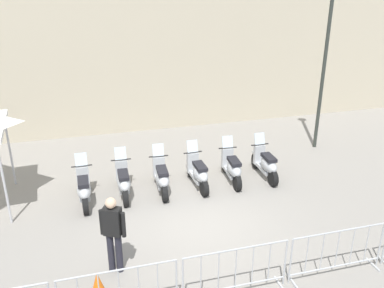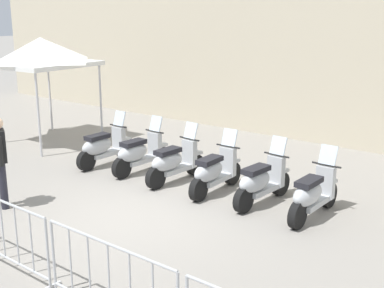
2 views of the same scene
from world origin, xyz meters
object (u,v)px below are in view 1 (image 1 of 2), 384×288
(motorcycle_5, at_px, (266,164))
(officer_near_row_end, at_px, (113,231))
(motorcycle_1, at_px, (123,181))
(barrier_segment_3, at_px, (337,253))
(motorcycle_4, at_px, (232,168))
(motorcycle_2, at_px, (162,177))
(traffic_cone, at_px, (98,284))
(motorcycle_0, at_px, (84,188))
(motorcycle_3, at_px, (198,173))
(barrier_segment_2, at_px, (236,272))
(street_lamp, at_px, (326,49))

(motorcycle_5, xyz_separation_m, officer_near_row_end, (-4.98, -2.79, 0.53))
(motorcycle_1, relative_size, barrier_segment_3, 0.82)
(motorcycle_1, height_order, motorcycle_4, same)
(motorcycle_2, relative_size, motorcycle_5, 1.00)
(motorcycle_4, distance_m, traffic_cone, 5.60)
(motorcycle_0, relative_size, motorcycle_3, 1.00)
(barrier_segment_2, distance_m, street_lamp, 8.70)
(motorcycle_2, bearing_deg, motorcycle_0, 178.76)
(motorcycle_2, relative_size, traffic_cone, 3.14)
(street_lamp, bearing_deg, barrier_segment_2, -134.60)
(barrier_segment_3, bearing_deg, motorcycle_4, 94.36)
(motorcycle_1, relative_size, street_lamp, 0.30)
(motorcycle_2, height_order, motorcycle_4, same)
(motorcycle_0, distance_m, motorcycle_1, 1.07)
(motorcycle_4, relative_size, traffic_cone, 3.13)
(motorcycle_0, bearing_deg, traffic_cone, -91.52)
(motorcycle_1, relative_size, motorcycle_4, 1.00)
(motorcycle_0, xyz_separation_m, traffic_cone, (-0.10, -3.64, -0.18))
(barrier_segment_3, height_order, traffic_cone, barrier_segment_3)
(motorcycle_3, relative_size, barrier_segment_2, 0.82)
(motorcycle_1, xyz_separation_m, motorcycle_5, (4.26, -0.27, 0.00))
(motorcycle_1, bearing_deg, officer_near_row_end, -103.29)
(officer_near_row_end, bearing_deg, barrier_segment_2, -35.00)
(motorcycle_2, height_order, barrier_segment_3, motorcycle_2)
(traffic_cone, bearing_deg, motorcycle_5, 32.37)
(motorcycle_1, height_order, motorcycle_3, same)
(traffic_cone, bearing_deg, officer_near_row_end, 55.52)
(motorcycle_0, distance_m, traffic_cone, 3.65)
(motorcycle_0, xyz_separation_m, motorcycle_3, (3.20, -0.11, 0.00))
(motorcycle_4, xyz_separation_m, traffic_cone, (-4.35, -3.52, -0.18))
(motorcycle_2, distance_m, barrier_segment_3, 5.16)
(traffic_cone, bearing_deg, barrier_segment_3, -11.20)
(motorcycle_0, relative_size, barrier_segment_3, 0.82)
(barrier_segment_3, height_order, street_lamp, street_lamp)
(motorcycle_4, distance_m, street_lamp, 5.15)
(motorcycle_2, height_order, traffic_cone, motorcycle_2)
(motorcycle_2, distance_m, motorcycle_5, 3.20)
(motorcycle_1, relative_size, officer_near_row_end, 1.00)
(motorcycle_0, relative_size, motorcycle_4, 1.00)
(motorcycle_1, height_order, traffic_cone, motorcycle_1)
(motorcycle_4, height_order, street_lamp, street_lamp)
(motorcycle_3, relative_size, barrier_segment_3, 0.82)
(motorcycle_0, relative_size, traffic_cone, 3.14)
(barrier_segment_2, bearing_deg, motorcycle_2, 93.67)
(motorcycle_4, distance_m, barrier_segment_2, 4.70)
(traffic_cone, bearing_deg, motorcycle_3, 47.01)
(motorcycle_3, bearing_deg, motorcycle_0, 178.09)
(motorcycle_3, height_order, officer_near_row_end, officer_near_row_end)
(motorcycle_0, height_order, street_lamp, street_lamp)
(motorcycle_1, xyz_separation_m, motorcycle_2, (1.06, -0.11, 0.00))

